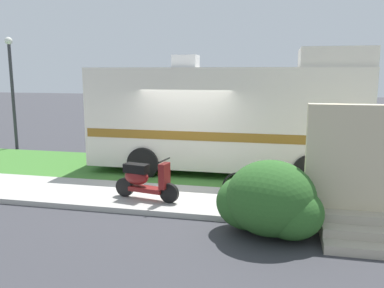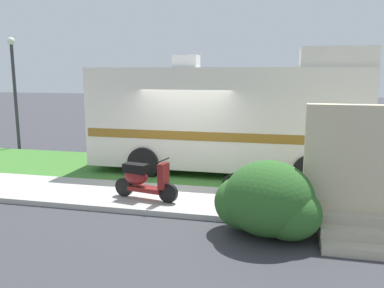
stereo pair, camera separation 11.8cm
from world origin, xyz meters
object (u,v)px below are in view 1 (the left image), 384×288
motorhome_rv (228,116)px  bottle_green (309,200)px  scooter (144,179)px  pickup_truck_near (191,122)px  street_lamp_post (12,82)px  bicycle (261,186)px

motorhome_rv → bottle_green: size_ratio=32.47×
motorhome_rv → scooter: 3.69m
scooter → pickup_truck_near: (-0.65, 7.58, 0.34)m
street_lamp_post → bottle_green: bearing=-23.8°
motorhome_rv → bicycle: size_ratio=4.48×
scooter → pickup_truck_near: size_ratio=0.27×
scooter → pickup_truck_near: pickup_truck_near is taller
bottle_green → street_lamp_post: 11.84m
pickup_truck_near → bottle_green: (4.28, -7.17, -0.70)m
bicycle → street_lamp_post: bearing=153.4°
pickup_truck_near → bottle_green: bearing=-59.1°
motorhome_rv → bottle_green: (2.16, -2.79, -1.48)m
street_lamp_post → scooter: bearing=-36.1°
bicycle → street_lamp_post: street_lamp_post is taller
bottle_green → street_lamp_post: size_ratio=0.06×
bottle_green → bicycle: bearing=-173.2°
bicycle → bottle_green: (1.03, 0.12, -0.28)m
pickup_truck_near → street_lamp_post: 7.00m
motorhome_rv → street_lamp_post: street_lamp_post is taller
motorhome_rv → pickup_truck_near: (-2.12, 4.38, -0.78)m
bicycle → street_lamp_post: size_ratio=0.41×
pickup_truck_near → street_lamp_post: (-6.33, -2.49, 1.64)m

